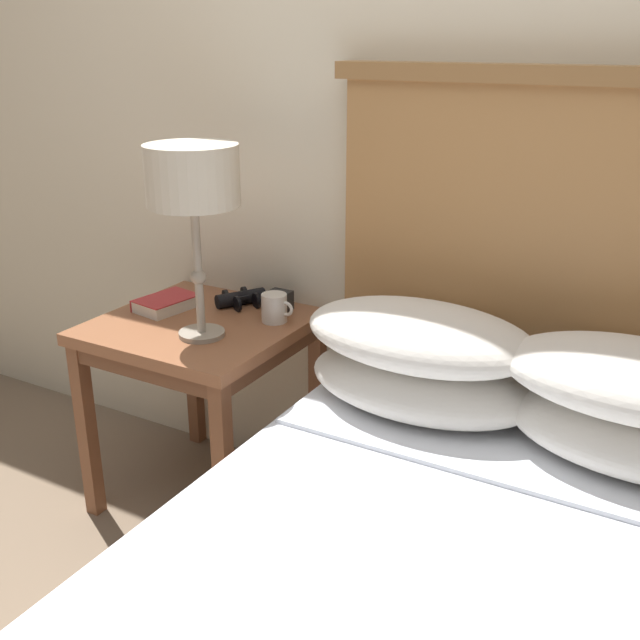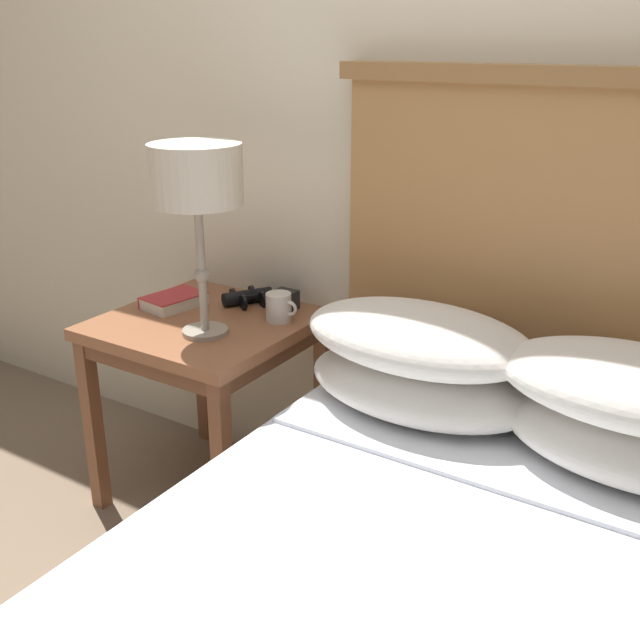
% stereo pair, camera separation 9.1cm
% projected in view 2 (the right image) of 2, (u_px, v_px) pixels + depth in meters
% --- Properties ---
extents(wall_back, '(8.00, 0.06, 2.60)m').
position_uv_depth(wall_back, '(418.00, 76.00, 1.98)').
color(wall_back, beige).
rests_on(wall_back, ground_plane).
extents(nightstand, '(0.58, 0.58, 0.61)m').
position_uv_depth(nightstand, '(208.00, 343.00, 2.27)').
color(nightstand, brown).
rests_on(nightstand, ground_plane).
extents(table_lamp, '(0.25, 0.25, 0.53)m').
position_uv_depth(table_lamp, '(196.00, 181.00, 1.97)').
color(table_lamp, gray).
rests_on(table_lamp, nightstand).
extents(book_on_nightstand, '(0.15, 0.20, 0.04)m').
position_uv_depth(book_on_nightstand, '(173.00, 301.00, 2.34)').
color(book_on_nightstand, silver).
rests_on(book_on_nightstand, nightstand).
extents(binoculars_pair, '(0.16, 0.16, 0.05)m').
position_uv_depth(binoculars_pair, '(248.00, 297.00, 2.36)').
color(binoculars_pair, black).
rests_on(binoculars_pair, nightstand).
extents(coffee_mug, '(0.10, 0.08, 0.08)m').
position_uv_depth(coffee_mug, '(279.00, 307.00, 2.21)').
color(coffee_mug, silver).
rests_on(coffee_mug, nightstand).
extents(alarm_clock, '(0.07, 0.05, 0.06)m').
position_uv_depth(alarm_clock, '(286.00, 299.00, 2.31)').
color(alarm_clock, black).
rests_on(alarm_clock, nightstand).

